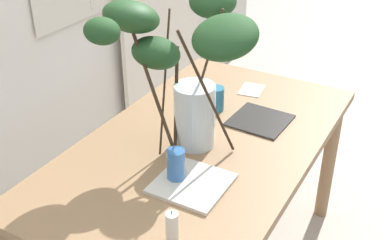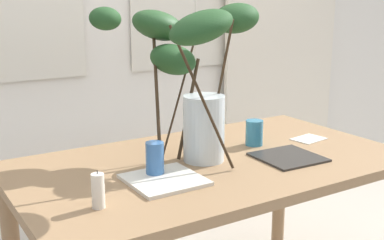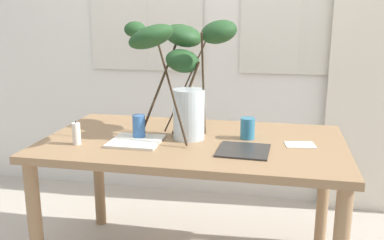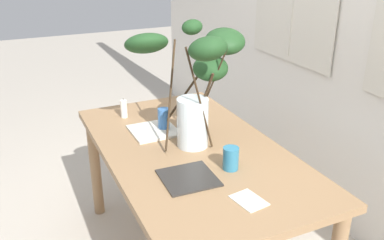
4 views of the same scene
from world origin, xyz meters
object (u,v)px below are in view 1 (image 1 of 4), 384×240
at_px(dining_table, 201,161).
at_px(plate_square_right, 260,120).
at_px(drinking_glass_blue_right, 216,99).
at_px(pillar_candle, 172,228).
at_px(vase_with_branches, 181,59).
at_px(plate_square_left, 192,183).
at_px(drinking_glass_blue_left, 176,166).

relative_size(dining_table, plate_square_right, 6.42).
height_order(drinking_glass_blue_right, pillar_candle, pillar_candle).
xyz_separation_m(dining_table, vase_with_branches, (-0.07, 0.05, 0.47)).
bearing_deg(plate_square_left, drinking_glass_blue_right, 18.67).
bearing_deg(plate_square_right, drinking_glass_blue_left, 170.14).
relative_size(drinking_glass_blue_left, drinking_glass_blue_right, 1.16).
xyz_separation_m(vase_with_branches, plate_square_right, (0.34, -0.20, -0.37)).
bearing_deg(dining_table, vase_with_branches, 141.12).
bearing_deg(pillar_candle, drinking_glass_blue_left, 28.96).
relative_size(drinking_glass_blue_left, plate_square_right, 0.53).
bearing_deg(plate_square_right, plate_square_left, 176.55).
distance_m(drinking_glass_blue_left, plate_square_right, 0.57).
bearing_deg(dining_table, pillar_candle, -160.17).
xyz_separation_m(drinking_glass_blue_right, plate_square_left, (-0.55, -0.19, -0.05)).
distance_m(dining_table, pillar_candle, 0.61).
bearing_deg(pillar_candle, plate_square_left, 17.86).
bearing_deg(drinking_glass_blue_left, drinking_glass_blue_right, 12.53).
relative_size(vase_with_branches, drinking_glass_blue_right, 6.36).
relative_size(dining_table, pillar_candle, 12.69).
relative_size(dining_table, drinking_glass_blue_left, 12.06).
bearing_deg(pillar_candle, vase_with_branches, 27.56).
height_order(dining_table, vase_with_branches, vase_with_branches).
xyz_separation_m(plate_square_left, plate_square_right, (0.55, -0.03, -0.00)).
xyz_separation_m(drinking_glass_blue_left, pillar_candle, (-0.28, -0.15, -0.01)).
height_order(plate_square_left, plate_square_right, plate_square_left).
distance_m(drinking_glass_blue_right, pillar_candle, 0.88).
bearing_deg(drinking_glass_blue_left, plate_square_left, -87.17).
bearing_deg(plate_square_left, plate_square_right, -3.45).
height_order(plate_square_right, pillar_candle, pillar_candle).
height_order(dining_table, plate_square_right, plate_square_right).
bearing_deg(plate_square_right, pillar_candle, -176.07).
relative_size(drinking_glass_blue_left, pillar_candle, 1.05).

